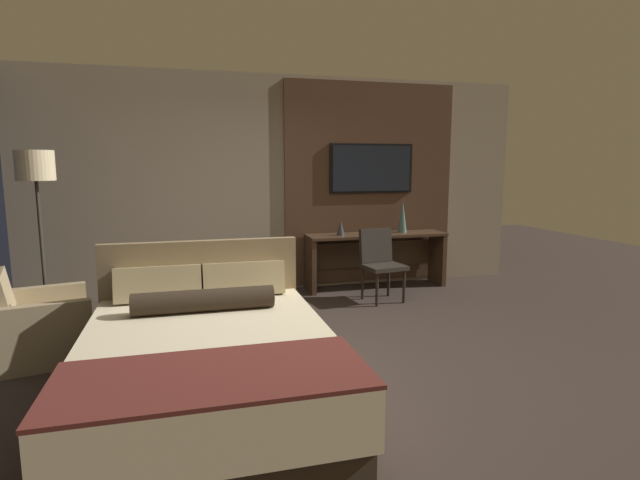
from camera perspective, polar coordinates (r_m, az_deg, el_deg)
name	(u,v)px	position (r m, az deg, el deg)	size (l,w,h in m)	color
ground_plane	(312,362)	(4.35, -0.92, -13.74)	(16.00, 16.00, 0.00)	#332823
wall_back_tv_panel	(278,184)	(6.61, -4.80, 6.36)	(7.20, 0.09, 2.80)	gray
bed	(209,364)	(3.56, -12.62, -13.64)	(1.64, 2.19, 1.02)	#33281E
desk	(375,250)	(6.81, 6.32, -1.17)	(1.89, 0.47, 0.74)	#422D1E
tv	(372,168)	(6.88, 5.91, 8.14)	(1.18, 0.04, 0.66)	black
desk_chair	(380,258)	(6.17, 6.84, -2.08)	(0.53, 0.53, 0.88)	#28231E
armchair_by_window	(39,328)	(4.97, -29.42, -8.76)	(0.90, 0.92, 0.79)	#998460
floor_lamp	(36,181)	(5.39, -29.69, 5.88)	(0.34, 0.34, 1.79)	#282623
vase_tall	(403,217)	(6.91, 9.42, 2.66)	(0.12, 0.12, 0.43)	#4C706B
vase_short	(341,227)	(6.53, 2.38, 1.44)	(0.11, 0.11, 0.20)	#333338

